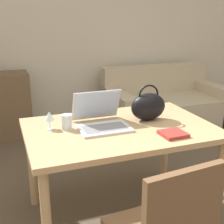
{
  "coord_description": "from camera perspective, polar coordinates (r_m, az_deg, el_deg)",
  "views": [
    {
      "loc": [
        -0.88,
        -1.14,
        1.54
      ],
      "look_at": [
        -0.15,
        0.84,
        0.87
      ],
      "focal_mm": 50.0,
      "sensor_mm": 36.0,
      "label": 1
    }
  ],
  "objects": [
    {
      "name": "handbag",
      "position": [
        2.4,
        6.64,
        1.05
      ],
      "size": [
        0.28,
        0.16,
        0.28
      ],
      "color": "black",
      "rests_on": "dining_table"
    },
    {
      "name": "wine_glass",
      "position": [
        2.24,
        -11.39,
        -0.86
      ],
      "size": [
        0.08,
        0.08,
        0.13
      ],
      "color": "silver",
      "rests_on": "dining_table"
    },
    {
      "name": "book",
      "position": [
        2.15,
        11.12,
        -3.94
      ],
      "size": [
        0.17,
        0.16,
        0.02
      ],
      "rotation": [
        0.0,
        0.0,
        0.04
      ],
      "color": "maroon",
      "rests_on": "dining_table"
    },
    {
      "name": "couch",
      "position": [
        4.48,
        9.62,
        1.08
      ],
      "size": [
        1.64,
        0.92,
        0.82
      ],
      "color": "#C1B293",
      "rests_on": "ground_plane"
    },
    {
      "name": "wall_back",
      "position": [
        4.44,
        -9.03,
        14.99
      ],
      "size": [
        10.0,
        0.06,
        2.7
      ],
      "color": "beige",
      "rests_on": "ground_plane"
    },
    {
      "name": "drinking_glass",
      "position": [
        2.23,
        -8.34,
        -1.81
      ],
      "size": [
        0.08,
        0.08,
        0.11
      ],
      "color": "silver",
      "rests_on": "dining_table"
    },
    {
      "name": "laptop",
      "position": [
        2.28,
        -2.12,
        -0.92
      ],
      "size": [
        0.37,
        0.37,
        0.25
      ],
      "color": "silver",
      "rests_on": "dining_table"
    },
    {
      "name": "dining_table",
      "position": [
        2.3,
        1.45,
        -4.71
      ],
      "size": [
        1.35,
        0.89,
        0.75
      ],
      "color": "tan",
      "rests_on": "ground_plane"
    }
  ]
}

